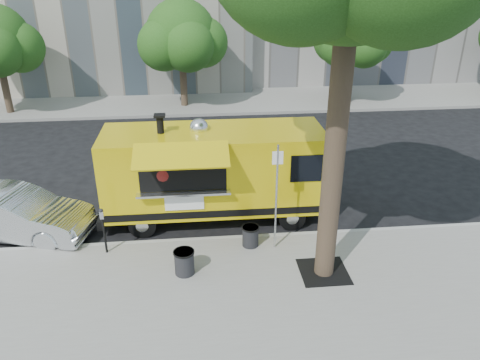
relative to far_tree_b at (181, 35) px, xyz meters
The scene contains 13 objects.
ground 13.30m from the far_tree_b, 85.50° to the right, with size 120.00×120.00×0.00m, color black.
sidewalk 17.15m from the far_tree_b, 86.57° to the right, with size 60.00×6.00×0.15m, color gray.
curb 14.17m from the far_tree_b, 85.80° to the right, with size 60.00×0.14×0.16m, color #999993.
far_sidewalk 3.97m from the far_tree_b, 38.66° to the left, with size 60.00×5.00×0.15m, color gray.
tree_well 16.33m from the far_tree_b, 76.92° to the right, with size 1.20×1.20×0.02m, color black.
far_tree_b is the anchor object (origin of this frame).
far_tree_c 9.01m from the far_tree_b, ahead, with size 3.24×3.24×5.21m.
sign_post 14.61m from the far_tree_b, 79.85° to the right, with size 0.28×0.06×3.00m.
parking_meter 14.48m from the far_tree_b, 98.10° to the right, with size 0.11×0.11×1.33m.
food_truck 12.44m from the far_tree_b, 85.34° to the right, with size 6.81×3.14×3.35m.
sedan 13.90m from the far_tree_b, 110.33° to the right, with size 1.52×4.35×1.43m, color silver.
trash_bin_left 15.56m from the far_tree_b, 89.61° to the right, with size 0.53×0.53×0.64m.
trash_bin_right 14.62m from the far_tree_b, 82.32° to the right, with size 0.49×0.49×0.58m.
Camera 1 is at (-0.48, -12.25, 7.30)m, focal length 35.00 mm.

